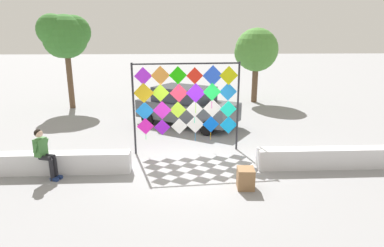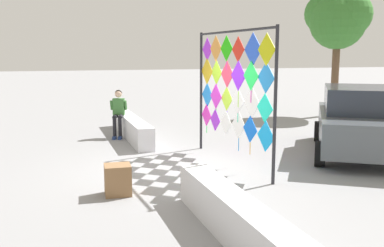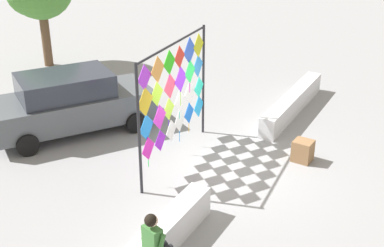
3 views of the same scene
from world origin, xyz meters
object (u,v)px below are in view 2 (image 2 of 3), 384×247
at_px(kite_display_rack, 233,84).
at_px(seated_vendor, 118,110).
at_px(cardboard_box_large, 118,180).
at_px(parked_car, 359,120).
at_px(tree_palm_like, 338,20).

bearing_deg(kite_display_rack, seated_vendor, -153.69).
bearing_deg(cardboard_box_large, seated_vendor, 171.16).
relative_size(parked_car, tree_palm_like, 0.95).
bearing_deg(seated_vendor, cardboard_box_large, -8.84).
xyz_separation_m(kite_display_rack, cardboard_box_large, (1.49, -2.94, -1.63)).
relative_size(kite_display_rack, cardboard_box_large, 6.46).
height_order(seated_vendor, cardboard_box_large, seated_vendor).
xyz_separation_m(kite_display_rack, parked_car, (0.08, 3.55, -1.03)).
bearing_deg(seated_vendor, parked_car, 52.82).
xyz_separation_m(parked_car, tree_palm_like, (-6.49, 3.92, 3.08)).
distance_m(parked_car, tree_palm_like, 8.18).
relative_size(kite_display_rack, tree_palm_like, 0.72).
bearing_deg(kite_display_rack, parked_car, 88.66).
height_order(parked_car, tree_palm_like, tree_palm_like).
bearing_deg(parked_car, tree_palm_like, 148.87).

